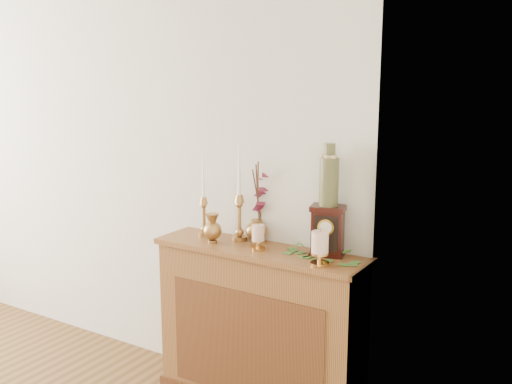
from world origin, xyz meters
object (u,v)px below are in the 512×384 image
Objects in this scene: candlestick_left at (204,210)px; ginger_jar at (260,204)px; mantel_clock at (328,231)px; bud_vase at (212,229)px; ceramic_vase at (329,178)px; candlestick_center at (239,210)px.

candlestick_left reaches higher than ginger_jar.
mantel_clock is (0.46, -0.07, -0.08)m from ginger_jar.
ceramic_vase is at bearing 12.14° from bud_vase.
candlestick_center is 3.22× the size of bud_vase.
ceramic_vase is at bearing 2.73° from candlestick_left.
mantel_clock is at bearing -8.21° from ginger_jar.
candlestick_center is at bearing 166.04° from mantel_clock.
candlestick_center is at bearing -144.73° from ginger_jar.
candlestick_center is 0.60m from ceramic_vase.
mantel_clock is (0.78, 0.03, -0.02)m from candlestick_left.
candlestick_left is 0.83m from ceramic_vase.
candlestick_left is at bearing -163.01° from ginger_jar.
ceramic_vase is (-0.00, 0.00, 0.28)m from mantel_clock.
candlestick_center reaches higher than ginger_jar.
candlestick_center reaches higher than candlestick_left.
candlestick_left is at bearing -177.27° from ceramic_vase.
bud_vase is 0.67m from mantel_clock.
candlestick_left reaches higher than bud_vase.
mantel_clock is at bearing -75.58° from ceramic_vase.
candlestick_left is at bearing 168.13° from mantel_clock.
ceramic_vase reaches higher than candlestick_center.
bud_vase is at bearing -37.16° from candlestick_left.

